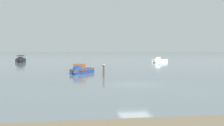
# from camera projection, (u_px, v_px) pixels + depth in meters

# --- Properties ---
(ground_plane) EXTENTS (800.00, 800.00, 0.00)m
(ground_plane) POSITION_uv_depth(u_px,v_px,m) (135.00, 84.00, 25.06)
(ground_plane) COLOR slate
(motorboat_moored_1) EXTENTS (2.61, 6.34, 2.35)m
(motorboat_moored_1) POSITION_uv_depth(u_px,v_px,m) (21.00, 61.00, 71.47)
(motorboat_moored_1) COLOR black
(motorboat_moored_1) RESTS_ON ground
(motorboat_moored_3) EXTENTS (3.42, 4.63, 1.68)m
(motorboat_moored_3) POSITION_uv_depth(u_px,v_px,m) (80.00, 71.00, 36.65)
(motorboat_moored_3) COLOR navy
(motorboat_moored_3) RESTS_ON ground
(motorboat_moored_5) EXTENTS (5.04, 5.71, 1.95)m
(motorboat_moored_5) POSITION_uv_depth(u_px,v_px,m) (159.00, 61.00, 68.61)
(motorboat_moored_5) COLOR white
(motorboat_moored_5) RESTS_ON ground
(mooring_post_near) EXTENTS (0.22, 0.22, 1.47)m
(mooring_post_near) POSITION_uv_depth(u_px,v_px,m) (104.00, 70.00, 32.26)
(mooring_post_near) COLOR #483323
(mooring_post_near) RESTS_ON ground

